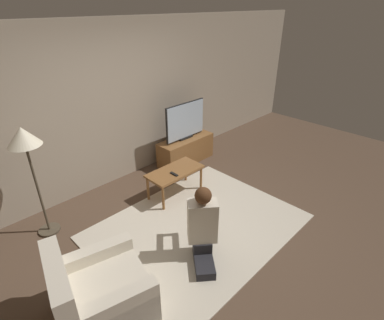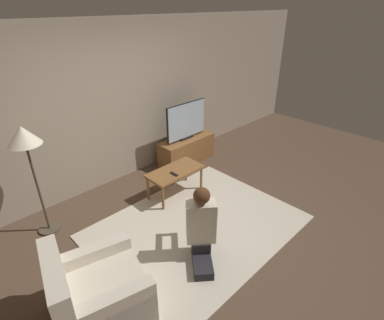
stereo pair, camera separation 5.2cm
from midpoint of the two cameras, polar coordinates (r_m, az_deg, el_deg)
The scene contains 10 objects.
ground_plane at distance 4.28m, azimuth 1.38°, elevation -12.59°, with size 10.00×10.00×0.00m, color brown.
wall_back at distance 5.02m, azimuth -14.63°, elevation 9.91°, with size 10.00×0.06×2.60m.
rug at distance 4.27m, azimuth 1.38°, elevation -12.51°, with size 2.73×2.09×0.02m.
tv_stand at distance 5.77m, azimuth -0.78°, elevation 1.92°, with size 1.13×0.41×0.49m.
tv at distance 5.54m, azimuth -0.84°, elevation 7.46°, with size 0.91×0.08×0.69m.
coffee_table at distance 4.71m, azimuth -2.93°, elevation -2.51°, with size 0.89×0.44×0.45m.
floor_lamp at distance 4.02m, azimuth -28.83°, elevation 2.66°, with size 0.38×0.38×1.52m.
armchair at distance 3.29m, azimuth -17.10°, elevation -23.22°, with size 1.01×0.98×0.83m.
person_kneeling at distance 3.54m, azimuth 2.18°, elevation -12.23°, with size 0.71×0.78×0.98m.
remote at distance 4.56m, azimuth -3.11°, elevation -2.67°, with size 0.04×0.15×0.02m.
Camera 2 is at (-2.32, -2.27, 2.78)m, focal length 28.00 mm.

